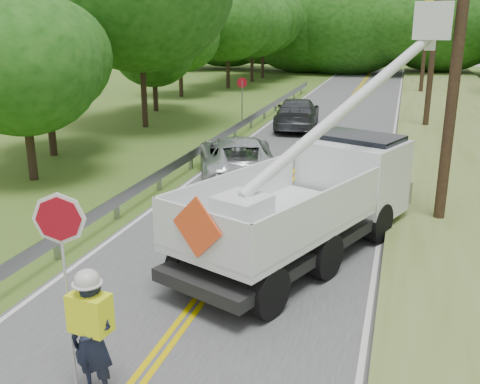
# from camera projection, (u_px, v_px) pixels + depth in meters

# --- Properties ---
(road) EXTENTS (7.20, 96.00, 0.03)m
(road) POSITION_uv_depth(u_px,v_px,m) (298.00, 170.00, 21.64)
(road) COLOR #48494B
(road) RESTS_ON ground
(guardrail) EXTENTS (0.18, 48.00, 0.77)m
(guardrail) POSITION_uv_depth(u_px,v_px,m) (209.00, 145.00, 23.39)
(guardrail) COLOR gray
(guardrail) RESTS_ON ground
(utility_poles) EXTENTS (1.60, 43.30, 10.00)m
(utility_poles) POSITION_uv_depth(u_px,v_px,m) (443.00, 30.00, 21.48)
(utility_poles) COLOR black
(utility_poles) RESTS_ON ground
(treeline_left) EXTENTS (10.88, 55.19, 11.61)m
(treeline_left) POSITION_uv_depth(u_px,v_px,m) (190.00, 19.00, 36.72)
(treeline_left) COLOR #332319
(treeline_left) RESTS_ON ground
(treeline_horizon) EXTENTS (56.38, 14.67, 11.73)m
(treeline_horizon) POSITION_uv_depth(u_px,v_px,m) (378.00, 21.00, 58.58)
(treeline_horizon) COLOR #15430E
(treeline_horizon) RESTS_ON ground
(flagger) EXTENTS (1.22, 0.57, 3.26)m
(flagger) POSITION_uv_depth(u_px,v_px,m) (91.00, 330.00, 8.30)
(flagger) COLOR #191E33
(flagger) RESTS_ON road
(bucket_truck) EXTENTS (5.72, 7.90, 7.28)m
(bucket_truck) POSITION_uv_depth(u_px,v_px,m) (330.00, 183.00, 14.09)
(bucket_truck) COLOR black
(bucket_truck) RESTS_ON road
(suv_silver) EXTENTS (4.61, 6.41, 1.62)m
(suv_silver) POSITION_uv_depth(u_px,v_px,m) (238.00, 158.00, 20.08)
(suv_silver) COLOR silver
(suv_silver) RESTS_ON road
(suv_darkgrey) EXTENTS (2.92, 5.78, 1.61)m
(suv_darkgrey) POSITION_uv_depth(u_px,v_px,m) (297.00, 113.00, 29.74)
(suv_darkgrey) COLOR #3C4044
(suv_darkgrey) RESTS_ON road
(stop_sign_permanent) EXTENTS (0.50, 0.32, 2.69)m
(stop_sign_permanent) POSITION_uv_depth(u_px,v_px,m) (242.00, 94.00, 29.85)
(stop_sign_permanent) COLOR gray
(stop_sign_permanent) RESTS_ON ground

